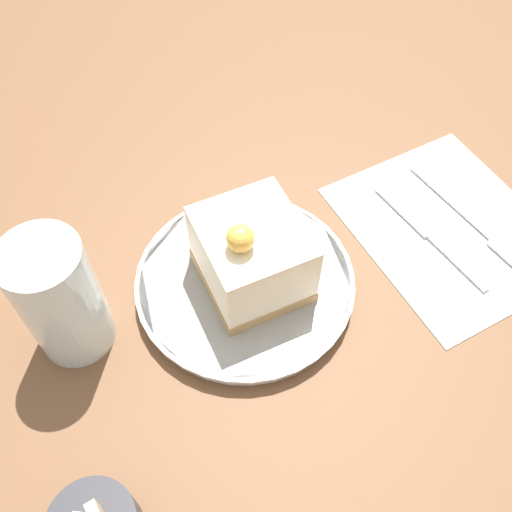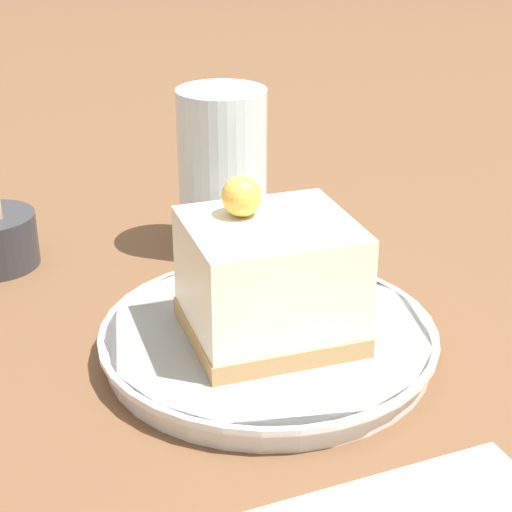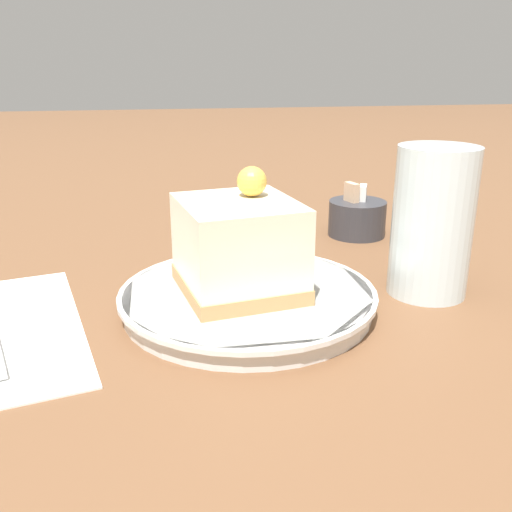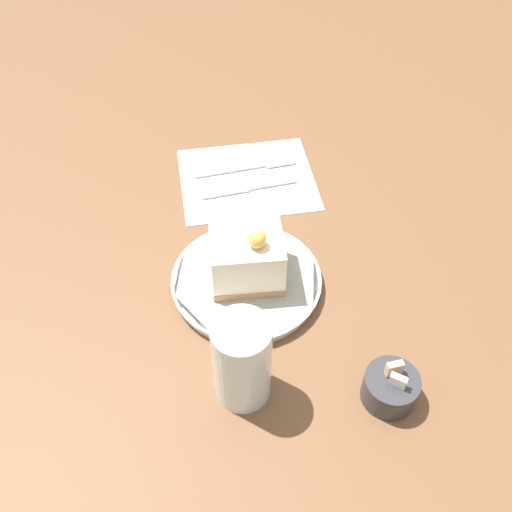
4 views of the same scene
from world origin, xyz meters
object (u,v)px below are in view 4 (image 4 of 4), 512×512
Objects in this scene: cake_slice at (247,256)px; knife at (241,189)px; sugar_bowl at (390,388)px; plate at (246,281)px; drinking_glass at (242,361)px; fork at (254,166)px.

knife is (-0.19, -0.03, -0.05)m from cake_slice.
cake_slice reaches higher than sugar_bowl.
sugar_bowl reaches higher than plate.
drinking_glass is (0.36, 0.03, 0.06)m from knife.
knife is 2.35× the size of sugar_bowl.
cake_slice is 0.72× the size of knife.
plate is 0.17m from drinking_glass.
fork and knife have the same top height.
sugar_bowl is at bearing 49.29° from plate.
drinking_glass is (0.43, 0.02, 0.06)m from fork.
knife is (0.06, -0.02, 0.00)m from fork.
fork is (-0.25, -0.01, -0.05)m from cake_slice.
sugar_bowl is 0.51× the size of drinking_glass.
drinking_glass reaches higher than plate.
fork is at bearing 172.14° from cake_slice.
fork is 0.47m from sugar_bowl.
fork is 0.43m from drinking_glass.
plate is 0.25m from sugar_bowl.
cake_slice is (-0.01, 0.00, 0.05)m from plate.
plate is 1.88× the size of cake_slice.
knife is at bearing -149.38° from sugar_bowl.
cake_slice is at bearing 173.07° from plate.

